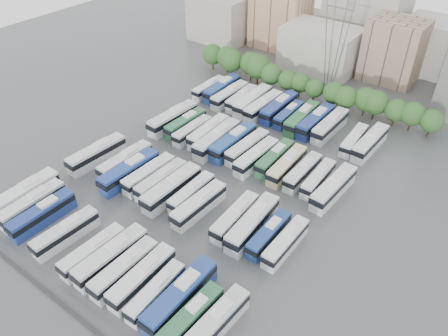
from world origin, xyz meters
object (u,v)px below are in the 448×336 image
Objects in this scene: bus_r3_s3 at (242,98)px; bus_r2_s7 at (247,147)px; bus_r0_s13 at (215,323)px; bus_r1_s3 at (130,171)px; bus_r1_s11 at (253,223)px; bus_r3_s1 at (222,89)px; bus_r2_s6 at (233,142)px; bus_r2_s10 at (287,165)px; bus_r2_s11 at (303,172)px; bus_r0_s8 at (125,269)px; bus_r2_s1 at (173,118)px; bus_r3_s12 at (354,140)px; bus_r2_s4 at (209,132)px; bus_r2_s13 at (334,188)px; bus_r1_s2 at (126,161)px; bus_r2_s5 at (217,139)px; bus_r3_s5 at (263,106)px; bus_r1_s10 at (235,217)px; bus_r0_s7 at (111,256)px; bus_r1_s6 at (172,188)px; bus_r3_s7 at (289,114)px; bus_r0_s10 at (156,292)px; bus_r1_s13 at (286,242)px; bus_r2_s12 at (318,179)px; bus_r1_s4 at (149,174)px; bus_r3_s4 at (253,101)px; bus_r2_s2 at (186,123)px; bus_r3_s9 at (316,121)px; bus_r3_s2 at (230,95)px; bus_r1_s8 at (199,205)px; electricity_pylon at (339,18)px; bus_r0_s1 at (32,205)px; bus_r3_s8 at (302,118)px; bus_r0_s4 at (66,232)px; bus_r0_s11 at (180,296)px; bus_r1_s5 at (162,180)px; bus_r3_s6 at (279,108)px; bus_r2_s9 at (275,158)px; bus_r0_s12 at (190,318)px; bus_r1_s7 at (192,193)px; bus_r1_s0 at (97,154)px; bus_r0_s9 at (142,277)px; bus_r3_s0 at (209,88)px.

bus_r2_s7 is at bearing -54.71° from bus_r3_s3.
bus_r1_s3 is at bearing 156.53° from bus_r0_s13.
bus_r3_s1 is (-33.24, 35.78, -0.07)m from bus_r1_s11.
bus_r2_s6 reaches higher than bus_r0_s13.
bus_r2_s10 is 3.44m from bus_r2_s11.
bus_r2_s1 is (-23.19, 36.33, 0.25)m from bus_r0_s8.
bus_r3_s3 reaches higher than bus_r3_s12.
bus_r2_s13 is at bearing -5.05° from bus_r2_s4.
bus_r2_s5 is (9.87, 16.81, 0.20)m from bus_r1_s2.
bus_r0_s13 is 58.99m from bus_r3_s5.
bus_r0_s13 is 20.46m from bus_r1_s10.
bus_r0_s7 is at bearing -87.47° from bus_r2_s7.
bus_r0_s13 is 1.00× the size of bus_r2_s10.
bus_r0_s7 is 23.02m from bus_r1_s11.
bus_r1_s6 is 1.23× the size of bus_r3_s7.
bus_r3_s5 reaches higher than bus_r0_s10.
bus_r2_s12 is (-3.37, 17.79, -0.03)m from bus_r1_s13.
bus_r0_s10 is at bearing -34.09° from bus_r1_s3.
bus_r1_s4 is 0.89× the size of bus_r3_s4.
bus_r2_s2 is 29.13m from bus_r3_s9.
bus_r1_s10 is 1.03× the size of bus_r3_s3.
bus_r1_s6 reaches higher than bus_r2_s12.
bus_r1_s2 is 0.96× the size of bus_r3_s5.
bus_r1_s8 is at bearing -60.62° from bus_r3_s2.
electricity_pylon reaches higher than bus_r1_s13.
bus_r2_s4 is at bearing 73.47° from bus_r0_s1.
bus_r1_s8 reaches higher than bus_r3_s12.
bus_r3_s8 is (16.64, 0.03, 0.24)m from bus_r3_s3.
bus_r0_s4 is 38.17m from bus_r2_s1.
bus_r0_s11 is at bearing -66.14° from bus_r3_s3.
bus_r3_s4 reaches higher than bus_r1_s5.
bus_r3_s6 is (0.08, 18.23, -0.03)m from bus_r2_s6.
bus_r2_s7 is (10.08, 0.17, -0.02)m from bus_r2_s4.
bus_r2_s9 is at bearing 99.87° from bus_r0_s11.
bus_r0_s12 is 0.88× the size of bus_r3_s8.
bus_r1_s4 is at bearing -176.39° from bus_r1_s7.
bus_r0_s1 is 0.96× the size of bus_r0_s7.
bus_r1_s0 is 1.01× the size of bus_r2_s13.
bus_r1_s3 is 1.10× the size of bus_r1_s8.
bus_r2_s11 is (6.54, 36.32, -0.12)m from bus_r0_s9.
bus_r0_s8 is at bearing -87.65° from electricity_pylon.
bus_r1_s6 is at bearing -93.81° from electricity_pylon.
bus_r1_s2 is 0.90× the size of bus_r2_s1.
bus_r1_s11 is at bearing -70.62° from bus_r3_s7.
bus_r0_s13 is 0.91× the size of bus_r1_s6.
bus_r3_s0 is 6.84m from bus_r3_s2.
bus_r1_s6 is 35.89m from bus_r3_s5.
bus_r3_s6 is (16.72, 54.91, 0.10)m from bus_r0_s1.
electricity_pylon is at bearing 108.93° from bus_r3_s9.
bus_r0_s8 is 16.35m from bus_r0_s13.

